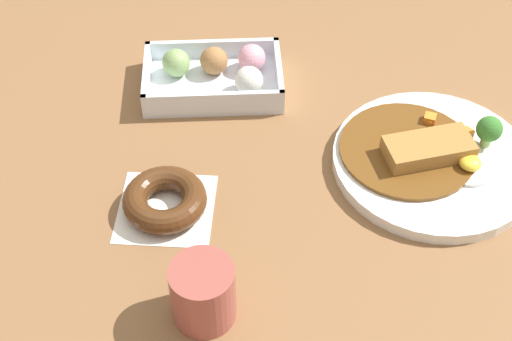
{
  "coord_description": "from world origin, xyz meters",
  "views": [
    {
      "loc": [
        0.12,
        0.72,
        0.74
      ],
      "look_at": [
        0.09,
        0.05,
        0.03
      ],
      "focal_mm": 51.32,
      "sensor_mm": 36.0,
      "label": 1
    }
  ],
  "objects_px": {
    "donut_box": "(217,75)",
    "chocolate_ring_donut": "(165,200)",
    "curry_plate": "(432,158)",
    "coffee_mug": "(203,293)"
  },
  "relations": [
    {
      "from": "donut_box",
      "to": "chocolate_ring_donut",
      "type": "relative_size",
      "value": 1.52
    },
    {
      "from": "curry_plate",
      "to": "chocolate_ring_donut",
      "type": "height_order",
      "value": "curry_plate"
    },
    {
      "from": "curry_plate",
      "to": "coffee_mug",
      "type": "distance_m",
      "value": 0.39
    },
    {
      "from": "chocolate_ring_donut",
      "to": "coffee_mug",
      "type": "distance_m",
      "value": 0.17
    },
    {
      "from": "curry_plate",
      "to": "chocolate_ring_donut",
      "type": "bearing_deg",
      "value": 9.58
    },
    {
      "from": "donut_box",
      "to": "coffee_mug",
      "type": "bearing_deg",
      "value": 87.19
    },
    {
      "from": "donut_box",
      "to": "chocolate_ring_donut",
      "type": "distance_m",
      "value": 0.26
    },
    {
      "from": "curry_plate",
      "to": "coffee_mug",
      "type": "bearing_deg",
      "value": 35.48
    },
    {
      "from": "donut_box",
      "to": "coffee_mug",
      "type": "distance_m",
      "value": 0.41
    },
    {
      "from": "coffee_mug",
      "to": "donut_box",
      "type": "bearing_deg",
      "value": -92.81
    }
  ]
}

